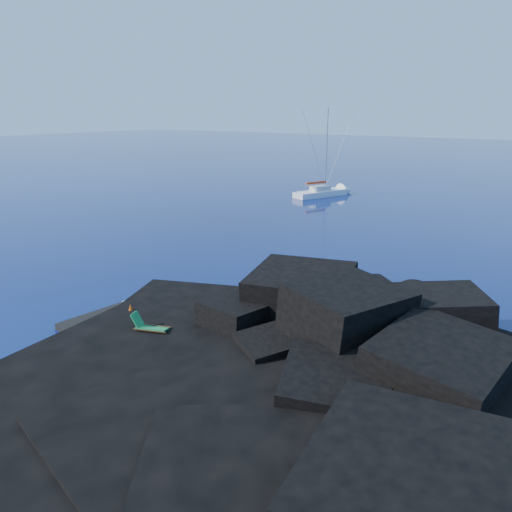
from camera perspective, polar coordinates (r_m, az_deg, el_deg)
The scene contains 9 objects.
ground at distance 29.22m, azimuth -18.58°, elevation -6.66°, with size 400.00×400.00×0.00m, color #030A32.
headland at distance 23.38m, azimuth 7.80°, elevation -11.86°, with size 24.00×24.00×3.60m, color black, non-canonical shape.
beach at distance 26.26m, azimuth -11.74°, elevation -8.76°, with size 8.50×6.00×0.70m, color black.
surf_foam at distance 28.91m, azimuth -4.55°, elevation -6.05°, with size 10.00×8.00×0.06m, color white, non-canonical shape.
sailboat at distance 67.27m, azimuth 7.60°, elevation 6.80°, with size 2.27×10.82×11.34m, color white, non-canonical shape.
deck_chair at distance 25.09m, azimuth -11.81°, elevation -7.60°, with size 1.77×0.77×1.21m, color #1C7F3F, non-canonical shape.
towel at distance 28.43m, azimuth -12.18°, elevation -5.98°, with size 1.82×0.86×0.05m, color silver.
sunbather at distance 28.38m, azimuth -12.20°, elevation -5.74°, with size 1.57×0.38×0.21m, color tan, non-canonical shape.
marker_cone at distance 27.84m, azimuth -14.13°, elevation -5.96°, with size 0.41×0.41×0.62m, color #D14E0B.
Camera 1 is at (22.22, -15.47, 10.99)m, focal length 35.00 mm.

